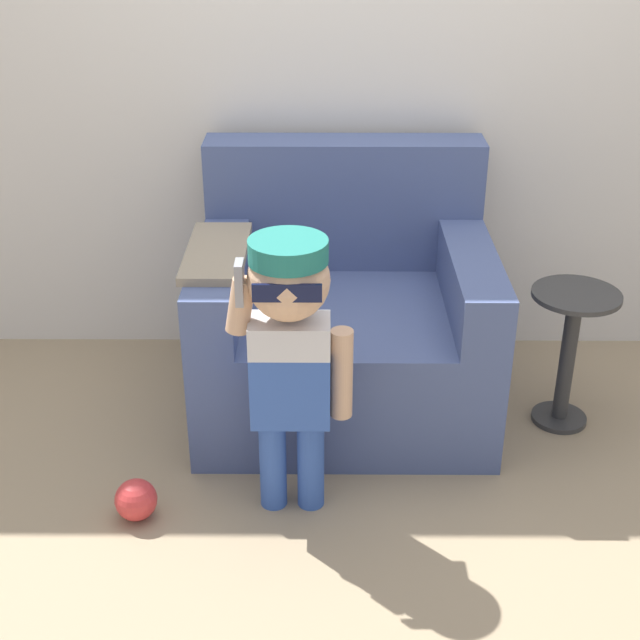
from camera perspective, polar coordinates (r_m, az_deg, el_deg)
The scene contains 6 objects.
ground_plane at distance 3.50m, azimuth 2.31°, elevation -5.76°, with size 10.00×10.00×0.00m, color #998466.
wall_back at distance 3.58m, azimuth 2.42°, elevation 17.49°, with size 10.00×0.05×2.60m.
armchair at distance 3.42m, azimuth 1.51°, elevation -0.01°, with size 1.10×0.93×0.96m.
person_child at distance 2.69m, azimuth -1.92°, elevation -1.08°, with size 0.39×0.29×0.95m.
side_table at distance 3.40m, azimuth 15.66°, elevation -1.60°, with size 0.32×0.32×0.54m.
toy_ball at distance 3.00m, azimuth -11.69°, elevation -11.20°, with size 0.14×0.14×0.14m.
Camera 1 is at (-0.12, -2.93, 1.91)m, focal length 50.00 mm.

